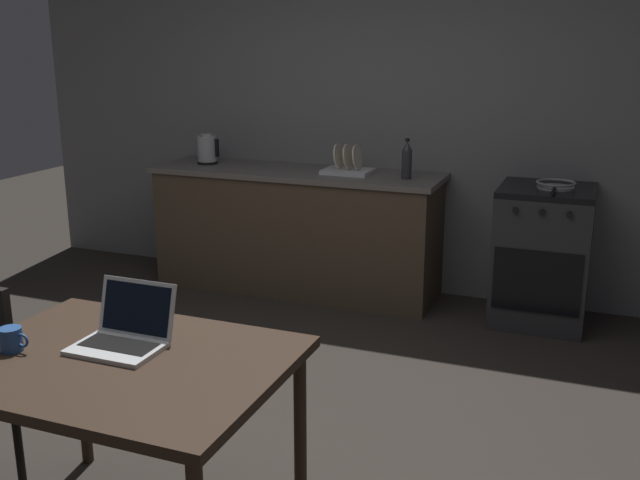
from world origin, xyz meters
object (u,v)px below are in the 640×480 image
at_px(stove_oven, 542,255).
at_px(laptop, 123,335).
at_px(electric_kettle, 207,150).
at_px(coffee_mug, 12,340).
at_px(frying_pan, 556,185).
at_px(bottle, 407,160).
at_px(dining_table, 122,378).
at_px(dish_rack, 348,167).

relative_size(stove_oven, laptop, 2.87).
relative_size(electric_kettle, coffee_mug, 1.91).
xyz_separation_m(stove_oven, frying_pan, (0.05, -0.03, 0.48)).
distance_m(stove_oven, coffee_mug, 3.43).
bearing_deg(laptop, bottle, 79.90).
xyz_separation_m(stove_oven, electric_kettle, (-2.52, 0.00, 0.57)).
distance_m(laptop, electric_kettle, 3.11).
distance_m(stove_oven, dining_table, 3.16).
distance_m(dining_table, dish_rack, 2.94).
bearing_deg(bottle, laptop, -96.52).
relative_size(dining_table, electric_kettle, 5.07).
height_order(dining_table, dish_rack, dish_rack).
distance_m(electric_kettle, frying_pan, 2.57).
bearing_deg(stove_oven, electric_kettle, 179.94).
relative_size(stove_oven, bottle, 3.32).
height_order(dining_table, bottle, bottle).
height_order(dining_table, frying_pan, frying_pan).
relative_size(laptop, coffee_mug, 2.66).
distance_m(stove_oven, electric_kettle, 2.58).
height_order(laptop, electric_kettle, electric_kettle).
relative_size(laptop, bottle, 1.15).
height_order(electric_kettle, bottle, bottle).
bearing_deg(dining_table, frying_pan, 66.75).
bearing_deg(electric_kettle, dining_table, -65.69).
relative_size(laptop, frying_pan, 0.76).
relative_size(frying_pan, dish_rack, 1.24).
bearing_deg(stove_oven, laptop, -113.84).
xyz_separation_m(dining_table, coffee_mug, (-0.40, -0.09, 0.12)).
height_order(electric_kettle, coffee_mug, electric_kettle).
bearing_deg(bottle, stove_oven, 2.92).
relative_size(stove_oven, electric_kettle, 3.99).
relative_size(stove_oven, dining_table, 0.79).
bearing_deg(dining_table, dish_rack, 93.54).
distance_m(dining_table, electric_kettle, 3.23).
height_order(stove_oven, dish_rack, dish_rack).
bearing_deg(laptop, coffee_mug, -155.74).
relative_size(dining_table, frying_pan, 2.76).
relative_size(dining_table, laptop, 3.65).
relative_size(electric_kettle, dish_rack, 0.68).
xyz_separation_m(bottle, dish_rack, (-0.44, 0.05, -0.08)).
bearing_deg(dining_table, stove_oven, 67.76).
relative_size(laptop, dish_rack, 0.94).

